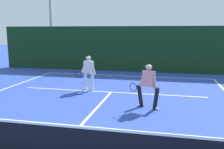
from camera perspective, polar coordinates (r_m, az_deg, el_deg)
name	(u,v)px	position (r m, az deg, el deg)	size (l,w,h in m)	color
court_line_baseline_far	(126,76)	(15.41, 3.25, -0.32)	(10.42, 0.10, 0.01)	white
court_line_service	(111,92)	(11.35, -0.20, -4.11)	(8.49, 0.10, 0.01)	white
court_line_centre	(90,116)	(8.31, -5.24, -9.54)	(0.10, 6.40, 0.01)	white
tennis_net	(42,145)	(5.40, -16.07, -15.40)	(11.42, 0.09, 1.08)	#1E4723
player_near	(148,84)	(8.94, 8.37, -2.27)	(1.06, 0.82, 1.63)	black
player_far	(88,72)	(11.60, -5.50, 0.70)	(0.79, 0.88, 1.64)	silver
tennis_ball	(58,80)	(14.25, -12.40, -1.28)	(0.07, 0.07, 0.07)	#D1E033
back_fence_windscreen	(130,49)	(16.94, 4.26, 5.91)	(18.93, 0.12, 3.11)	#143318
light_pole	(50,15)	(20.02, -14.12, 13.38)	(0.55, 0.44, 6.45)	#9EA39E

